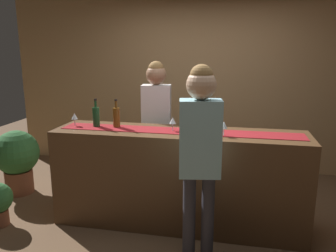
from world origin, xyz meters
name	(u,v)px	position (x,y,z in m)	size (l,w,h in m)	color
ground_plane	(178,223)	(0.00, 0.00, 0.00)	(10.00, 10.00, 0.00)	brown
back_wall	(200,75)	(0.00, 1.90, 1.45)	(6.00, 0.12, 2.90)	tan
bar_counter	(178,178)	(0.00, 0.00, 0.51)	(2.59, 0.60, 1.02)	#543821
counter_runner_cloth	(179,131)	(0.00, 0.00, 1.02)	(2.46, 0.28, 0.01)	maroon
wine_bottle_green	(96,116)	(-0.90, 0.02, 1.13)	(0.07, 0.07, 0.30)	#194723
wine_bottle_amber	(116,117)	(-0.68, 0.04, 1.13)	(0.07, 0.07, 0.30)	brown
wine_glass_near_customer	(173,121)	(-0.06, -0.01, 1.13)	(0.07, 0.07, 0.14)	silver
wine_glass_mid_counter	(74,117)	(-1.14, 0.00, 1.13)	(0.07, 0.07, 0.14)	silver
wine_glass_far_end	(224,125)	(0.45, -0.11, 1.13)	(0.07, 0.07, 0.14)	silver
bartender	(156,116)	(-0.37, 0.58, 1.05)	(0.36, 0.24, 1.70)	#26262B
customer_sipping	(200,145)	(0.28, -0.62, 1.07)	(0.37, 0.25, 1.72)	#33333D
potted_plant_tall	(17,157)	(-2.17, 0.37, 0.48)	(0.57, 0.57, 0.83)	brown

